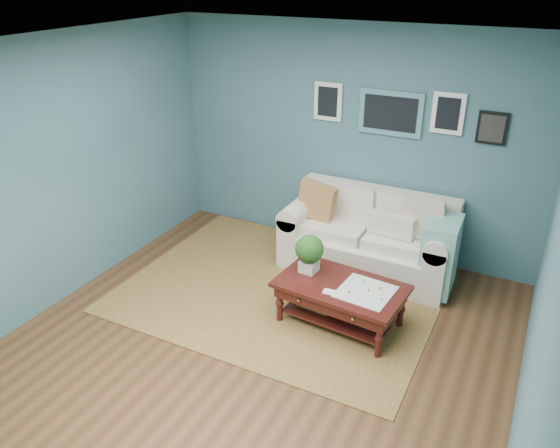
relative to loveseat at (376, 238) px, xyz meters
The scene contains 4 objects.
room_shell 2.25m from the loveseat, 104.77° to the right, with size 5.00×5.02×2.70m.
area_rug 1.23m from the loveseat, 130.98° to the right, with size 3.30×2.64×0.01m, color brown.
loveseat is the anchor object (origin of this frame).
coffee_table 1.16m from the loveseat, 91.90° to the right, with size 1.28×0.82×0.86m.
Camera 1 is at (2.07, -3.41, 3.28)m, focal length 35.00 mm.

